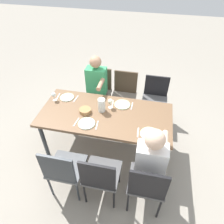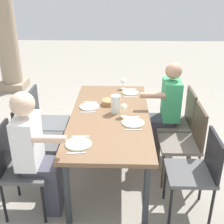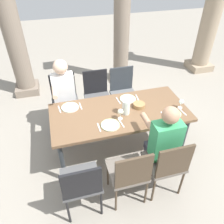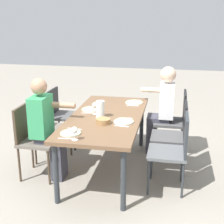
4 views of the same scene
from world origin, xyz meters
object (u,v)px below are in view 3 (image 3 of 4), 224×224
(stone_column_centre, at_px, (122,17))
(plate_0, at_px, (70,107))
(chair_west_south, at_px, (81,183))
(wine_glass_1, at_px, (120,112))
(dining_table, at_px, (120,115))
(wine_glass_3, at_px, (181,102))
(stone_column_near, at_px, (11,26))
(plate_3, at_px, (173,113))
(stone_column_far, at_px, (213,9))
(chair_east_south, at_px, (167,163))
(water_pitcher, at_px, (126,108))
(diner_woman_green, at_px, (161,144))
(diner_man_white, at_px, (65,96))
(chair_mid_north, at_px, (97,94))
(plate_2, at_px, (128,99))
(chair_mid_south, at_px, (129,173))
(bread_basket, at_px, (139,105))
(plate_1, at_px, (110,125))
(chair_east_north, at_px, (123,90))
(chair_west_north, at_px, (65,98))

(stone_column_centre, relative_size, plate_0, 11.57)
(chair_west_south, distance_m, wine_glass_1, 1.02)
(dining_table, xyz_separation_m, wine_glass_3, (0.86, -0.15, 0.17))
(stone_column_near, xyz_separation_m, plate_3, (2.13, -2.41, -0.66))
(plate_0, xyz_separation_m, wine_glass_1, (0.62, -0.43, 0.11))
(stone_column_far, bearing_deg, chair_east_south, -129.39)
(dining_table, bearing_deg, water_pitcher, -41.51)
(diner_woman_green, bearing_deg, plate_0, 136.46)
(stone_column_centre, xyz_separation_m, plate_3, (-0.00, -2.41, -0.66))
(diner_man_white, distance_m, stone_column_far, 3.90)
(chair_east_south, height_order, water_pitcher, water_pitcher)
(chair_mid_north, bearing_deg, plate_2, -60.26)
(chair_mid_south, xyz_separation_m, wine_glass_1, (0.10, 0.71, 0.33))
(stone_column_centre, xyz_separation_m, bread_basket, (-0.40, -2.14, -0.64))
(wine_glass_1, bearing_deg, stone_column_near, 121.00)
(stone_column_near, bearing_deg, stone_column_far, -0.00)
(chair_mid_north, relative_size, bread_basket, 5.39)
(wine_glass_3, bearing_deg, dining_table, 170.08)
(dining_table, relative_size, bread_basket, 11.31)
(chair_west_south, xyz_separation_m, water_pitcher, (0.77, 0.80, 0.31))
(water_pitcher, bearing_deg, chair_mid_north, 102.87)
(chair_mid_south, bearing_deg, plate_0, 114.45)
(chair_east_south, height_order, diner_woman_green, diner_woman_green)
(dining_table, height_order, diner_man_white, diner_man_white)
(water_pitcher, bearing_deg, plate_3, -16.87)
(chair_mid_north, height_order, diner_man_white, diner_man_white)
(chair_mid_north, height_order, plate_1, chair_mid_north)
(plate_0, relative_size, plate_3, 1.10)
(chair_east_north, relative_size, plate_1, 3.66)
(chair_mid_north, height_order, chair_mid_south, chair_mid_north)
(plate_0, distance_m, plate_1, 0.70)
(chair_west_south, height_order, chair_east_north, chair_east_north)
(dining_table, relative_size, plate_2, 7.94)
(bread_basket, bearing_deg, chair_west_south, -138.32)
(chair_west_south, height_order, stone_column_far, stone_column_far)
(plate_3, bearing_deg, plate_1, -179.61)
(plate_0, xyz_separation_m, water_pitcher, (0.73, -0.33, 0.08))
(dining_table, distance_m, stone_column_centre, 2.39)
(chair_west_north, distance_m, diner_woman_green, 1.85)
(chair_mid_south, bearing_deg, chair_west_north, 107.84)
(stone_column_centre, bearing_deg, diner_woman_green, -97.30)
(stone_column_centre, relative_size, plate_1, 11.57)
(chair_west_south, xyz_separation_m, plate_3, (1.39, 0.61, 0.23))
(chair_mid_north, xyz_separation_m, wine_glass_3, (1.00, -1.02, 0.32))
(stone_column_centre, bearing_deg, chair_mid_north, -122.80)
(dining_table, height_order, stone_column_near, stone_column_near)
(wine_glass_1, bearing_deg, chair_east_north, 69.92)
(stone_column_far, bearing_deg, bread_basket, -139.75)
(plate_3, bearing_deg, chair_mid_north, 126.82)
(chair_west_south, xyz_separation_m, wine_glass_3, (1.56, 0.71, 0.32))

